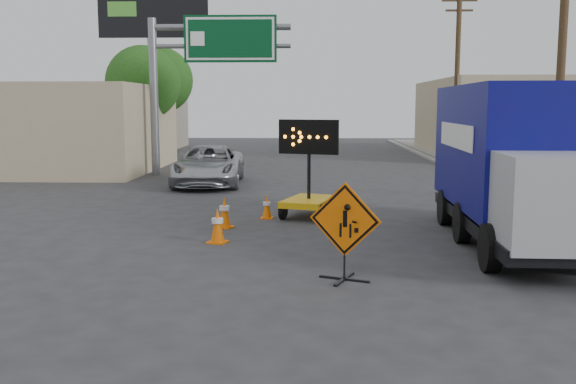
{
  "coord_description": "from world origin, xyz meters",
  "views": [
    {
      "loc": [
        0.32,
        -10.18,
        3.09
      ],
      "look_at": [
        -0.11,
        2.66,
        1.34
      ],
      "focal_mm": 40.0,
      "sensor_mm": 36.0,
      "label": 1
    }
  ],
  "objects_px": {
    "construction_sign": "(345,229)",
    "pickup_truck": "(209,165)",
    "arrow_board": "(309,195)",
    "box_truck": "(512,173)"
  },
  "relations": [
    {
      "from": "arrow_board",
      "to": "box_truck",
      "type": "height_order",
      "value": "box_truck"
    },
    {
      "from": "pickup_truck",
      "to": "construction_sign",
      "type": "bearing_deg",
      "value": -74.36
    },
    {
      "from": "arrow_board",
      "to": "box_truck",
      "type": "bearing_deg",
      "value": -18.73
    },
    {
      "from": "construction_sign",
      "to": "pickup_truck",
      "type": "xyz_separation_m",
      "value": [
        -4.53,
        13.54,
        -0.17
      ]
    },
    {
      "from": "construction_sign",
      "to": "arrow_board",
      "type": "bearing_deg",
      "value": 118.11
    },
    {
      "from": "construction_sign",
      "to": "pickup_truck",
      "type": "height_order",
      "value": "construction_sign"
    },
    {
      "from": "construction_sign",
      "to": "arrow_board",
      "type": "distance_m",
      "value": 6.55
    },
    {
      "from": "pickup_truck",
      "to": "box_truck",
      "type": "relative_size",
      "value": 0.73
    },
    {
      "from": "construction_sign",
      "to": "pickup_truck",
      "type": "relative_size",
      "value": 0.32
    },
    {
      "from": "arrow_board",
      "to": "pickup_truck",
      "type": "height_order",
      "value": "arrow_board"
    }
  ]
}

